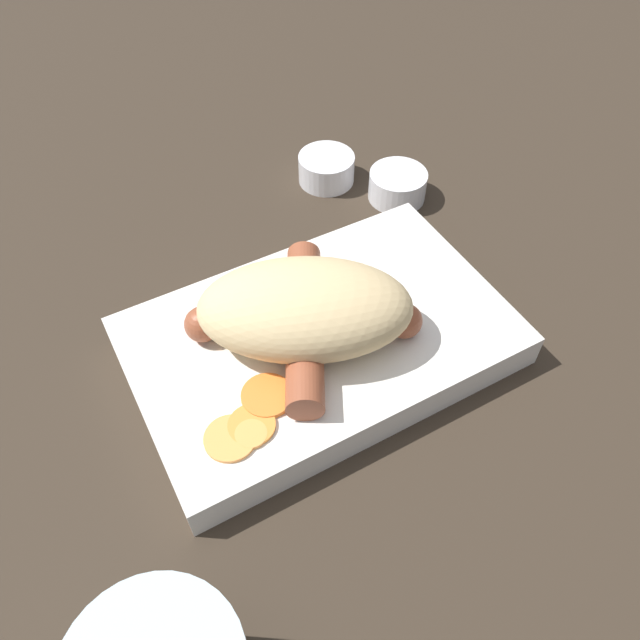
# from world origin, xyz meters

# --- Properties ---
(ground_plane) EXTENTS (3.00, 3.00, 0.00)m
(ground_plane) POSITION_xyz_m (0.00, 0.00, 0.00)
(ground_plane) COLOR #33281E
(food_tray) EXTENTS (0.28, 0.18, 0.03)m
(food_tray) POSITION_xyz_m (0.00, 0.00, 0.01)
(food_tray) COLOR silver
(food_tray) RESTS_ON ground_plane
(bread_roll) EXTENTS (0.17, 0.15, 0.06)m
(bread_roll) POSITION_xyz_m (0.01, 0.00, 0.06)
(bread_roll) COLOR #DBBC84
(bread_roll) RESTS_ON food_tray
(sausage) EXTENTS (0.15, 0.14, 0.03)m
(sausage) POSITION_xyz_m (0.01, -0.00, 0.04)
(sausage) COLOR brown
(sausage) RESTS_ON food_tray
(pickled_veggies) EXTENTS (0.08, 0.06, 0.00)m
(pickled_veggies) POSITION_xyz_m (0.08, 0.05, 0.03)
(pickled_veggies) COLOR orange
(pickled_veggies) RESTS_ON food_tray
(condiment_cup_near) EXTENTS (0.05, 0.05, 0.03)m
(condiment_cup_near) POSITION_xyz_m (-0.16, -0.13, 0.01)
(condiment_cup_near) COLOR white
(condiment_cup_near) RESTS_ON ground_plane
(condiment_cup_far) EXTENTS (0.05, 0.05, 0.03)m
(condiment_cup_far) POSITION_xyz_m (-0.11, -0.19, 0.01)
(condiment_cup_far) COLOR white
(condiment_cup_far) RESTS_ON ground_plane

